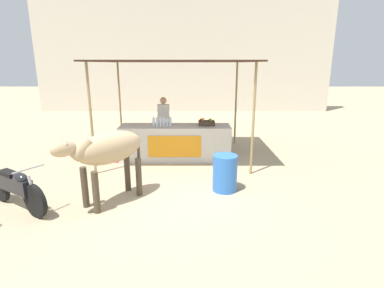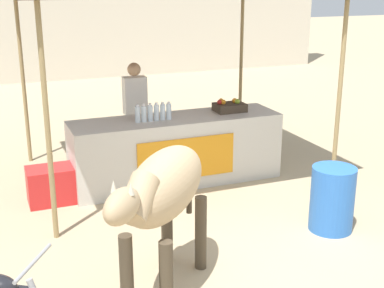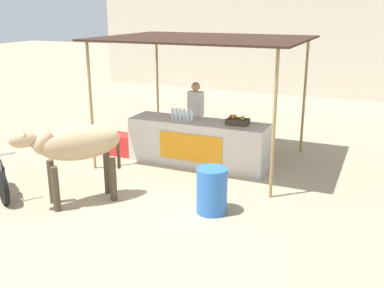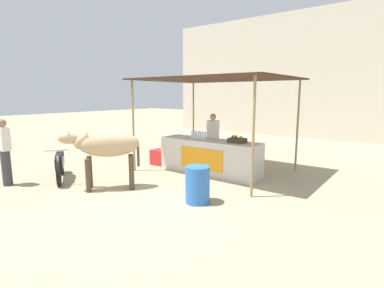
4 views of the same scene
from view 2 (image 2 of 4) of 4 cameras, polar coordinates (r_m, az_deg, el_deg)
ground_plane at (r=6.00m, az=5.77°, el=-11.07°), size 60.00×60.00×0.00m
stall_counter at (r=7.67m, az=-1.67°, el=-0.64°), size 3.00×0.82×0.96m
water_bottle_row at (r=7.35m, az=-4.15°, el=3.35°), size 0.52×0.07×0.25m
fruit_crate at (r=7.89m, az=3.97°, el=4.01°), size 0.44×0.32×0.18m
vendor_behind_counter at (r=8.14m, az=-6.05°, el=3.05°), size 0.34×0.22×1.65m
cooler_box at (r=7.28m, az=-14.82°, el=-4.26°), size 0.60×0.44×0.48m
water_barrel at (r=6.45m, az=14.73°, el=-5.69°), size 0.51×0.51×0.77m
cow at (r=4.76m, az=-3.11°, el=-5.10°), size 1.45×1.63×1.44m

